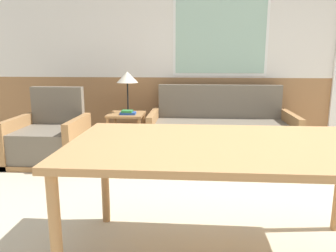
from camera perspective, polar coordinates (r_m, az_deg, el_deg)
The scene contains 8 objects.
ground_plane at distance 2.70m, azimuth 14.88°, elevation -16.65°, with size 16.00×16.00×0.00m, color beige.
wall_back at distance 4.98m, azimuth 10.15°, elevation 12.78°, with size 7.20×0.09×2.70m.
couch at distance 4.50m, azimuth 9.12°, elevation -1.30°, with size 1.91×0.88×0.89m.
armchair at distance 4.30m, azimuth -19.97°, elevation -2.41°, with size 0.83×0.80×0.90m.
side_table at distance 4.52m, azimuth -7.25°, elevation 0.99°, with size 0.48×0.48×0.52m.
table_lamp at distance 4.53m, azimuth -7.11°, elevation 8.21°, with size 0.29×0.29×0.56m.
book_stack at distance 4.42m, azimuth -7.03°, elevation 2.34°, with size 0.22×0.17×0.06m.
dining_table at distance 1.98m, azimuth 10.23°, elevation -4.75°, with size 1.87×1.04×0.78m.
Camera 1 is at (-0.49, -2.33, 1.27)m, focal length 35.00 mm.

